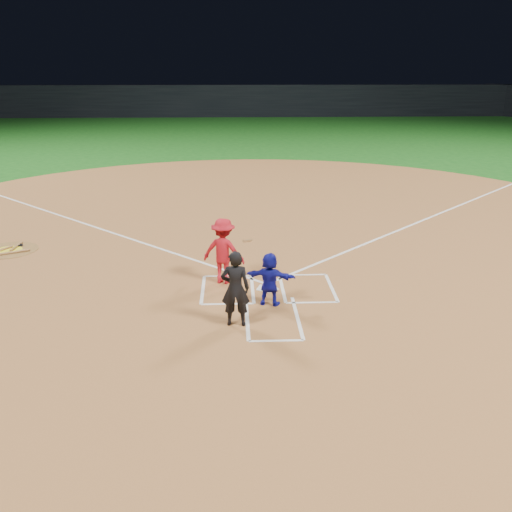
{
  "coord_description": "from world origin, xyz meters",
  "views": [
    {
      "loc": [
        -0.84,
        -13.03,
        5.28
      ],
      "look_at": [
        -0.3,
        -0.4,
        1.0
      ],
      "focal_mm": 40.0,
      "sensor_mm": 36.0,
      "label": 1
    }
  ],
  "objects_px": {
    "on_deck_circle": "(8,250)",
    "catcher": "(270,279)",
    "umpire": "(235,289)",
    "batter_at_plate": "(223,251)",
    "home_plate": "(267,288)"
  },
  "relations": [
    {
      "from": "umpire",
      "to": "on_deck_circle",
      "type": "bearing_deg",
      "value": -35.59
    },
    {
      "from": "umpire",
      "to": "batter_at_plate",
      "type": "relative_size",
      "value": 0.99
    },
    {
      "from": "on_deck_circle",
      "to": "batter_at_plate",
      "type": "distance_m",
      "value": 7.1
    },
    {
      "from": "batter_at_plate",
      "to": "home_plate",
      "type": "bearing_deg",
      "value": -24.45
    },
    {
      "from": "on_deck_circle",
      "to": "catcher",
      "type": "relative_size",
      "value": 1.37
    },
    {
      "from": "umpire",
      "to": "batter_at_plate",
      "type": "bearing_deg",
      "value": -80.66
    },
    {
      "from": "catcher",
      "to": "batter_at_plate",
      "type": "xyz_separation_m",
      "value": [
        -1.06,
        1.45,
        0.21
      ]
    },
    {
      "from": "umpire",
      "to": "batter_at_plate",
      "type": "xyz_separation_m",
      "value": [
        -0.27,
        2.5,
        0.01
      ]
    },
    {
      "from": "catcher",
      "to": "umpire",
      "type": "distance_m",
      "value": 1.32
    },
    {
      "from": "home_plate",
      "to": "batter_at_plate",
      "type": "xyz_separation_m",
      "value": [
        -1.07,
        0.49,
        0.82
      ]
    },
    {
      "from": "home_plate",
      "to": "on_deck_circle",
      "type": "xyz_separation_m",
      "value": [
        -7.51,
        3.36,
        -0.0
      ]
    },
    {
      "from": "home_plate",
      "to": "on_deck_circle",
      "type": "bearing_deg",
      "value": -24.1
    },
    {
      "from": "batter_at_plate",
      "to": "catcher",
      "type": "bearing_deg",
      "value": -53.82
    },
    {
      "from": "on_deck_circle",
      "to": "umpire",
      "type": "relative_size",
      "value": 1.03
    },
    {
      "from": "umpire",
      "to": "catcher",
      "type": "bearing_deg",
      "value": -123.98
    }
  ]
}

